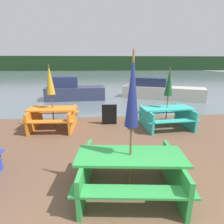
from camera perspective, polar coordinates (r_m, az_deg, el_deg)
water at (r=32.20m, az=-3.68°, el=11.83°), size 60.00×50.00×0.00m
far_treeline at (r=52.12m, az=-3.95°, el=15.55°), size 80.00×1.60×4.00m
picnic_table_green at (r=3.24m, az=5.89°, el=-17.94°), size 1.96×1.54×0.72m
picnic_table_teal at (r=6.49m, az=17.28°, el=-0.98°), size 1.87×1.52×0.73m
picnic_table_orange at (r=6.37m, az=-18.62°, el=-1.32°), size 1.64×1.43×0.74m
umbrella_gold at (r=6.14m, az=-19.64°, el=9.76°), size 0.28×0.28×2.19m
umbrella_navy at (r=2.73m, az=6.69°, el=6.61°), size 0.22×0.22×2.43m
umbrella_darkgreen at (r=6.27m, az=18.15°, el=9.17°), size 0.27×0.27×2.08m
boat at (r=11.28m, az=-12.44°, el=6.77°), size 3.65×1.71×1.41m
boat_second at (r=11.75m, az=15.36°, el=6.74°), size 5.06×3.23×1.29m
signboard at (r=6.50m, az=-0.90°, el=-0.82°), size 0.55×0.08×0.75m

